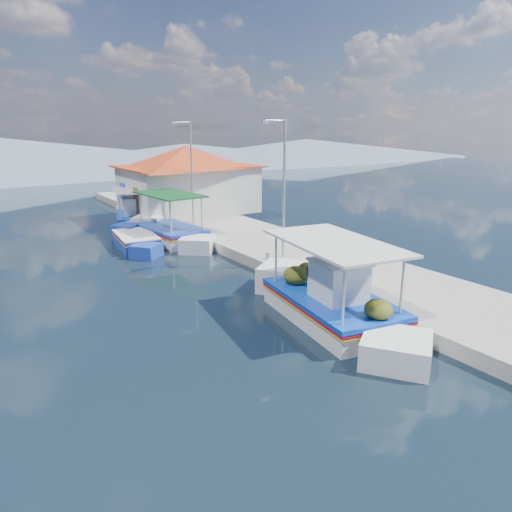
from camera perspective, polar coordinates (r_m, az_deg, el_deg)
ground at (r=17.18m, az=-5.17°, el=-5.50°), size 160.00×160.00×0.00m
quay at (r=24.94m, az=0.20°, el=1.81°), size 5.00×44.00×0.50m
bollards at (r=23.15m, az=-3.11°, el=1.73°), size 0.20×17.20×0.30m
main_caique at (r=15.57m, az=8.87°, el=-5.65°), size 3.53×8.83×2.95m
caique_green_canopy at (r=26.30m, az=-10.29°, el=2.70°), size 2.74×7.84×2.94m
caique_blue_hull at (r=25.41m, az=-14.40°, el=1.68°), size 2.26×6.08×1.09m
caique_far at (r=31.34m, az=-14.66°, el=4.52°), size 3.40×6.89×2.51m
harbor_building at (r=32.42m, az=-8.29°, el=9.34°), size 10.49×10.49×4.40m
lamp_post_near at (r=20.29m, az=3.22°, el=8.99°), size 1.21×0.14×6.00m
lamp_post_far at (r=28.00m, az=-7.98°, el=10.63°), size 1.21×0.14×6.00m
mountain_ridge at (r=71.71m, az=-22.43°, el=11.01°), size 171.40×96.00×5.50m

